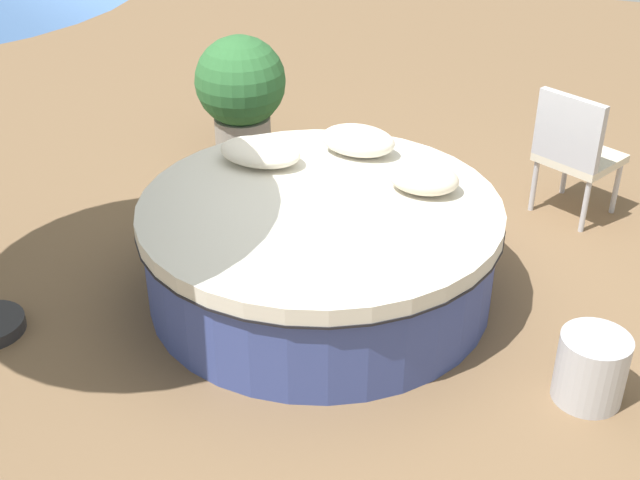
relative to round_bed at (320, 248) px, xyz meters
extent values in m
plane|color=brown|center=(0.00, 0.00, -0.34)|extent=(16.00, 16.00, 0.00)
cylinder|color=#38478C|center=(0.00, 0.00, -0.06)|extent=(2.19, 2.19, 0.55)
cylinder|color=black|center=(0.00, 0.00, 0.21)|extent=(2.26, 2.26, 0.01)
cylinder|color=beige|center=(0.00, 0.00, 0.27)|extent=(2.25, 2.25, 0.11)
ellipsoid|color=beige|center=(-0.55, -0.37, 0.41)|extent=(0.45, 0.33, 0.18)
ellipsoid|color=silver|center=(0.00, -0.74, 0.43)|extent=(0.51, 0.31, 0.21)
ellipsoid|color=silver|center=(0.56, -0.38, 0.41)|extent=(0.56, 0.35, 0.17)
cylinder|color=#B7B7BC|center=(-1.32, -1.97, -0.13)|extent=(0.04, 0.04, 0.42)
cylinder|color=#B7B7BC|center=(-1.71, -1.77, -0.13)|extent=(0.04, 0.04, 0.42)
cylinder|color=#B7B7BC|center=(-1.13, -1.60, -0.13)|extent=(0.04, 0.04, 0.42)
cylinder|color=#B7B7BC|center=(-1.52, -1.40, -0.13)|extent=(0.04, 0.04, 0.42)
cube|color=beige|center=(-1.42, -1.69, 0.11)|extent=(0.69, 0.68, 0.06)
cube|color=#B7B7BC|center=(-1.32, -1.49, 0.39)|extent=(0.49, 0.29, 0.50)
cylinder|color=gray|center=(1.30, -1.65, -0.14)|extent=(0.47, 0.47, 0.39)
sphere|color=#2D6633|center=(1.30, -1.65, 0.37)|extent=(0.74, 0.74, 0.74)
cylinder|color=#B7B7BC|center=(-1.72, 0.45, -0.14)|extent=(0.38, 0.38, 0.40)
camera|label=1|loc=(-1.58, 4.28, 2.79)|focal=47.51mm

